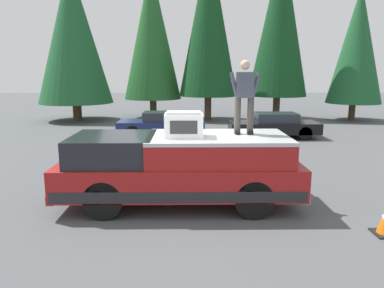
{
  "coord_description": "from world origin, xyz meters",
  "views": [
    {
      "loc": [
        -8.3,
        -0.1,
        3.11
      ],
      "look_at": [
        0.6,
        -0.22,
        1.35
      ],
      "focal_mm": 35.0,
      "sensor_mm": 36.0,
      "label": 1
    }
  ],
  "objects_px": {
    "compressor_unit": "(184,124)",
    "parked_car_black": "(274,125)",
    "person_on_truck_bed": "(244,95)",
    "parked_car_navy": "(162,124)",
    "pickup_truck": "(180,168)"
  },
  "relations": [
    {
      "from": "person_on_truck_bed",
      "to": "parked_car_black",
      "type": "xyz_separation_m",
      "value": [
        8.66,
        -2.76,
        -1.97
      ]
    },
    {
      "from": "person_on_truck_bed",
      "to": "parked_car_navy",
      "type": "distance_m",
      "value": 9.71
    },
    {
      "from": "parked_car_navy",
      "to": "parked_car_black",
      "type": "bearing_deg",
      "value": -95.5
    },
    {
      "from": "pickup_truck",
      "to": "compressor_unit",
      "type": "height_order",
      "value": "compressor_unit"
    },
    {
      "from": "person_on_truck_bed",
      "to": "parked_car_navy",
      "type": "height_order",
      "value": "person_on_truck_bed"
    },
    {
      "from": "pickup_truck",
      "to": "compressor_unit",
      "type": "distance_m",
      "value": 1.07
    },
    {
      "from": "parked_car_navy",
      "to": "compressor_unit",
      "type": "bearing_deg",
      "value": -173.26
    },
    {
      "from": "compressor_unit",
      "to": "parked_car_black",
      "type": "relative_size",
      "value": 0.2
    },
    {
      "from": "person_on_truck_bed",
      "to": "parked_car_black",
      "type": "bearing_deg",
      "value": -17.68
    },
    {
      "from": "compressor_unit",
      "to": "parked_car_black",
      "type": "height_order",
      "value": "compressor_unit"
    },
    {
      "from": "pickup_truck",
      "to": "parked_car_navy",
      "type": "xyz_separation_m",
      "value": [
        9.38,
        1.03,
        -0.29
      ]
    },
    {
      "from": "pickup_truck",
      "to": "parked_car_black",
      "type": "xyz_separation_m",
      "value": [
        8.87,
        -4.26,
        -0.29
      ]
    },
    {
      "from": "compressor_unit",
      "to": "parked_car_black",
      "type": "xyz_separation_m",
      "value": [
        9.03,
        -4.15,
        -1.35
      ]
    },
    {
      "from": "parked_car_navy",
      "to": "pickup_truck",
      "type": "bearing_deg",
      "value": -173.75
    },
    {
      "from": "pickup_truck",
      "to": "parked_car_black",
      "type": "height_order",
      "value": "pickup_truck"
    }
  ]
}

